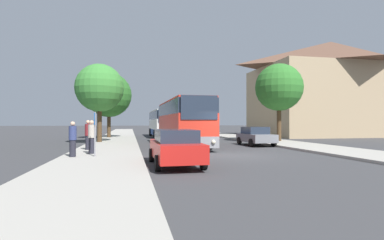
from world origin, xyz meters
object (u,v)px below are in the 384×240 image
(pedestrian_walking_back, at_px, (73,139))
(pedestrian_waiting_near, at_px, (92,137))
(parked_car_right_near, at_px, (256,136))
(bus_stop_sign, at_px, (95,128))
(bus_front, at_px, (182,122))
(parked_car_left_curb, at_px, (175,147))
(bus_middle, at_px, (162,123))
(tree_right_near, at_px, (279,88))
(parked_car_right_far, at_px, (195,129))
(pedestrian_waiting_far, at_px, (88,135))
(tree_left_near, at_px, (100,88))
(tree_left_far, at_px, (109,95))

(pedestrian_walking_back, bearing_deg, pedestrian_waiting_near, 107.58)
(parked_car_right_near, xyz_separation_m, bus_stop_sign, (-11.39, -6.59, 0.77))
(bus_front, xyz_separation_m, pedestrian_waiting_near, (-6.01, -6.02, -0.79))
(parked_car_left_curb, relative_size, parked_car_right_near, 1.17)
(bus_middle, xyz_separation_m, tree_right_near, (9.25, -12.64, 3.24))
(parked_car_right_far, height_order, pedestrian_waiting_near, pedestrian_waiting_near)
(pedestrian_waiting_near, xyz_separation_m, pedestrian_waiting_far, (-0.51, 2.45, 0.01))
(parked_car_left_curb, distance_m, parked_car_right_near, 12.29)
(parked_car_right_near, height_order, bus_stop_sign, bus_stop_sign)
(parked_car_right_near, bearing_deg, parked_car_right_far, -90.27)
(parked_car_left_curb, xyz_separation_m, tree_left_near, (-4.44, 14.16, 3.97))
(pedestrian_waiting_near, height_order, tree_right_near, tree_right_near)
(bus_middle, xyz_separation_m, parked_car_left_curb, (-2.12, -25.01, -0.96))
(parked_car_left_curb, xyz_separation_m, parked_car_right_far, (7.86, 31.86, -0.00))
(bus_stop_sign, distance_m, tree_left_far, 19.64)
(parked_car_right_near, relative_size, bus_stop_sign, 1.79)
(bus_middle, xyz_separation_m, bus_stop_sign, (-5.69, -22.12, -0.23))
(bus_front, xyz_separation_m, pedestrian_waiting_far, (-6.51, -3.57, -0.78))
(bus_stop_sign, xyz_separation_m, pedestrian_walking_back, (-1.04, 0.01, -0.51))
(bus_stop_sign, height_order, pedestrian_walking_back, bus_stop_sign)
(pedestrian_waiting_near, distance_m, tree_left_far, 18.38)
(bus_stop_sign, bearing_deg, pedestrian_waiting_far, 102.28)
(pedestrian_waiting_near, bearing_deg, bus_middle, -125.71)
(parked_car_left_curb, xyz_separation_m, parked_car_right_near, (7.82, 9.48, -0.03))
(bus_stop_sign, bearing_deg, tree_left_near, 94.39)
(parked_car_right_near, distance_m, pedestrian_walking_back, 14.07)
(bus_front, bearing_deg, pedestrian_walking_back, -132.79)
(pedestrian_waiting_near, xyz_separation_m, tree_left_near, (-0.54, 9.90, 3.71))
(bus_middle, bearing_deg, tree_left_near, -121.61)
(parked_car_left_curb, distance_m, pedestrian_waiting_far, 8.03)
(parked_car_right_far, height_order, pedestrian_waiting_far, pedestrian_waiting_far)
(bus_front, distance_m, parked_car_right_far, 22.36)
(tree_left_far, distance_m, tree_right_near, 18.42)
(pedestrian_waiting_far, relative_size, tree_left_far, 0.25)
(bus_front, distance_m, pedestrian_waiting_far, 7.47)
(parked_car_right_near, relative_size, tree_right_near, 0.56)
(bus_front, relative_size, parked_car_right_far, 2.81)
(pedestrian_waiting_far, height_order, tree_right_near, tree_right_near)
(pedestrian_waiting_far, height_order, tree_left_near, tree_left_near)
(pedestrian_waiting_near, height_order, pedestrian_waiting_far, pedestrian_waiting_far)
(parked_car_right_near, xyz_separation_m, tree_left_far, (-12.01, 12.75, 4.14))
(pedestrian_waiting_near, height_order, tree_left_far, tree_left_far)
(pedestrian_waiting_far, height_order, tree_left_far, tree_left_far)
(tree_right_near, bearing_deg, tree_left_far, 147.64)
(pedestrian_walking_back, xyz_separation_m, tree_left_near, (0.17, 11.27, 3.75))
(pedestrian_waiting_far, xyz_separation_m, tree_right_near, (15.77, 5.66, 3.92))
(bus_middle, bearing_deg, parked_car_left_curb, -95.31)
(parked_car_left_curb, bearing_deg, parked_car_right_far, 75.51)
(parked_car_right_near, bearing_deg, bus_stop_sign, 29.91)
(tree_left_far, bearing_deg, bus_stop_sign, -88.17)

